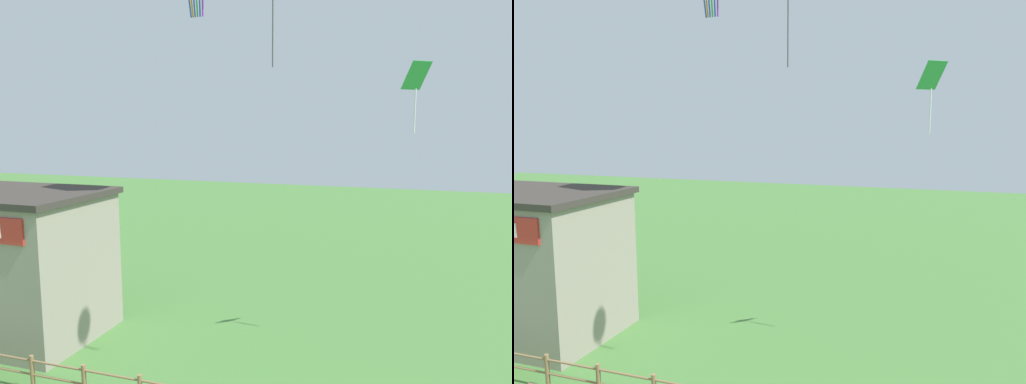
# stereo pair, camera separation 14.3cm
# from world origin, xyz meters

# --- Properties ---
(seaside_building) EXTENTS (7.38, 5.00, 5.80)m
(seaside_building) POSITION_xyz_m (-10.75, 10.91, 2.92)
(seaside_building) COLOR gray
(seaside_building) RESTS_ON ground_plane
(kite_green_diamond) EXTENTS (1.02, 1.00, 2.43)m
(kite_green_diamond) POSITION_xyz_m (4.35, 13.98, 9.83)
(kite_green_diamond) COLOR green
(kite_pink_diamond) EXTENTS (0.52, 0.60, 3.30)m
(kite_pink_diamond) POSITION_xyz_m (-0.84, 14.16, 12.75)
(kite_pink_diamond) COLOR pink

